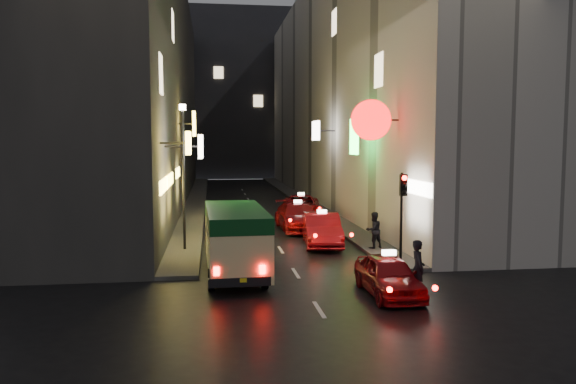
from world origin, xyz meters
name	(u,v)px	position (x,y,z in m)	size (l,w,h in m)	color
ground	(354,364)	(0.00, 0.00, 0.00)	(120.00, 120.00, 0.00)	black
building_left	(146,88)	(-8.00, 33.99, 9.00)	(7.63, 52.00, 18.00)	#383533
building_right	(346,90)	(8.00, 33.99, 9.00)	(8.08, 52.00, 18.00)	#BAB4AB
building_far	(233,96)	(0.00, 66.00, 11.00)	(30.00, 10.00, 22.00)	#302F34
sidewalk_left	(196,201)	(-4.25, 34.00, 0.07)	(1.50, 52.00, 0.15)	#464441
sidewalk_right	(301,199)	(4.25, 34.00, 0.07)	(1.50, 52.00, 0.15)	#464441
minibus	(236,234)	(-2.19, 8.33, 1.54)	(2.17, 5.73, 2.44)	#EEDE95
taxi_near	(389,272)	(2.44, 5.21, 0.74)	(1.93, 4.64, 1.64)	maroon
taxi_second	(322,227)	(2.01, 13.76, 0.87)	(2.82, 5.70, 1.92)	maroon
taxi_third	(298,214)	(1.62, 18.56, 0.85)	(2.36, 5.43, 1.88)	maroon
taxi_far	(301,205)	(2.59, 23.43, 0.83)	(2.89, 5.46, 1.82)	maroon
pedestrian_crossing	(418,264)	(3.30, 4.98, 1.00)	(0.66, 0.42, 2.00)	black
pedestrian_sidewalk	(374,228)	(3.98, 12.09, 1.05)	(0.68, 0.42, 1.80)	black
traffic_light	(403,199)	(4.00, 8.47, 2.69)	(0.26, 0.43, 3.50)	black
lamp_post	(183,167)	(-4.20, 13.00, 3.72)	(0.28, 0.28, 6.22)	black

